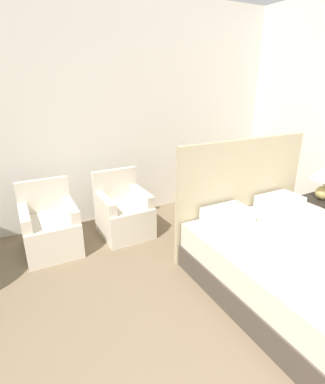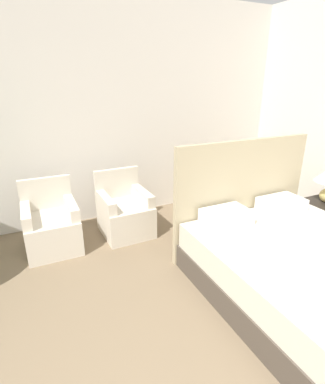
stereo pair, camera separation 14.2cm
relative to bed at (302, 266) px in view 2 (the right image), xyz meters
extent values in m
cube|color=silver|center=(-1.34, 2.43, 1.17)|extent=(10.00, 0.06, 2.90)
cube|color=#4C4238|center=(0.00, -0.09, -0.16)|extent=(1.66, 1.93, 0.24)
cube|color=beige|center=(0.00, -0.09, 0.09)|extent=(1.62, 1.89, 0.26)
cube|color=tan|center=(0.00, 0.90, 0.36)|extent=(1.69, 0.06, 1.28)
cube|color=white|center=(-0.37, 0.67, 0.28)|extent=(0.47, 0.32, 0.14)
cube|color=white|center=(0.37, 0.67, 0.28)|extent=(0.47, 0.32, 0.14)
cube|color=beige|center=(-1.97, 1.78, -0.08)|extent=(0.59, 0.63, 0.40)
cube|color=beige|center=(-1.97, 2.07, 0.31)|extent=(0.59, 0.06, 0.39)
cube|color=beige|center=(-2.22, 1.78, 0.19)|extent=(0.10, 0.57, 0.15)
cube|color=beige|center=(-1.73, 1.78, 0.19)|extent=(0.10, 0.57, 0.15)
cube|color=beige|center=(-1.08, 1.78, -0.08)|extent=(0.60, 0.65, 0.40)
cube|color=beige|center=(-1.09, 2.07, 0.31)|extent=(0.59, 0.08, 0.39)
cube|color=beige|center=(-1.33, 1.78, 0.19)|extent=(0.12, 0.57, 0.15)
cube|color=beige|center=(-0.84, 1.79, 0.19)|extent=(0.12, 0.57, 0.15)
cube|color=black|center=(1.14, 0.68, -0.05)|extent=(0.53, 0.40, 0.47)
camera|label=1|loc=(-2.24, -1.48, 1.59)|focal=28.00mm
camera|label=2|loc=(-2.12, -1.54, 1.59)|focal=28.00mm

